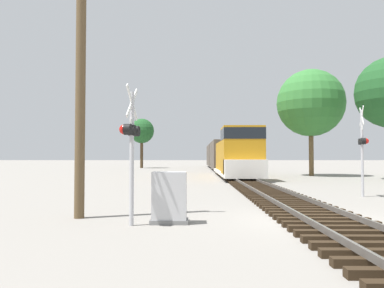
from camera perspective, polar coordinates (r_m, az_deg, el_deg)
ground_plane at (r=11.67m, az=18.93°, el=-11.10°), size 400.00×400.00×0.00m
rail_track_bed at (r=11.65m, az=18.92°, el=-10.44°), size 2.60×160.00×0.31m
freight_train at (r=50.99m, az=4.65°, el=-1.82°), size 3.14×48.40×4.21m
crossing_signal_near at (r=10.39m, az=-9.32°, el=0.94°), size 0.45×1.01×3.82m
crossing_signal_far at (r=19.32m, az=24.58°, el=-0.01°), size 0.51×1.01×4.25m
relay_cabinet at (r=10.66m, az=-3.47°, el=-8.21°), size 1.06×0.63×1.45m
utility_pole at (r=12.38m, az=-16.59°, el=12.67°), size 1.80×0.31×9.73m
tree_mid_background at (r=39.10m, az=17.64°, el=5.96°), size 6.64×6.64×10.54m
tree_deep_background at (r=63.43m, az=-7.67°, el=1.93°), size 4.14×4.14×8.30m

